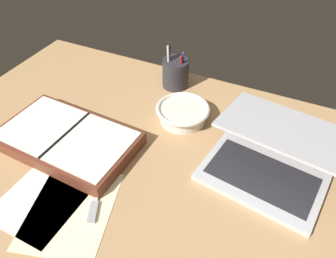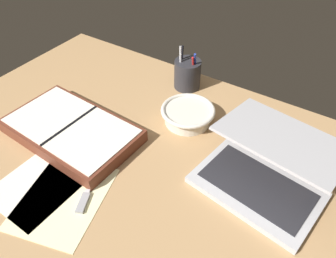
{
  "view_description": "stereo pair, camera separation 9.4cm",
  "coord_description": "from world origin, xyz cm",
  "px_view_note": "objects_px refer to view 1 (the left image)",
  "views": [
    {
      "loc": [
        34.41,
        -53.04,
        72.09
      ],
      "look_at": [
        4.76,
        9.72,
        9.0
      ],
      "focal_mm": 35.0,
      "sensor_mm": 36.0,
      "label": 1
    },
    {
      "loc": [
        42.59,
        -48.48,
        72.09
      ],
      "look_at": [
        4.76,
        9.72,
        9.0
      ],
      "focal_mm": 35.0,
      "sensor_mm": 36.0,
      "label": 2
    }
  ],
  "objects_px": {
    "laptop": "(269,160)",
    "scissors": "(52,155)",
    "pen_cup": "(175,73)",
    "bowl": "(183,113)",
    "planner": "(67,140)"
  },
  "relations": [
    {
      "from": "pen_cup",
      "to": "scissors",
      "type": "bearing_deg",
      "value": -110.35
    },
    {
      "from": "pen_cup",
      "to": "bowl",
      "type": "bearing_deg",
      "value": -58.85
    },
    {
      "from": "laptop",
      "to": "scissors",
      "type": "xyz_separation_m",
      "value": [
        -0.58,
        -0.2,
        -0.05
      ]
    },
    {
      "from": "laptop",
      "to": "planner",
      "type": "bearing_deg",
      "value": -157.01
    },
    {
      "from": "planner",
      "to": "bowl",
      "type": "bearing_deg",
      "value": 46.74
    },
    {
      "from": "pen_cup",
      "to": "planner",
      "type": "height_order",
      "value": "pen_cup"
    },
    {
      "from": "laptop",
      "to": "scissors",
      "type": "bearing_deg",
      "value": -152.31
    },
    {
      "from": "scissors",
      "to": "laptop",
      "type": "bearing_deg",
      "value": 52.48
    },
    {
      "from": "laptop",
      "to": "planner",
      "type": "height_order",
      "value": "laptop"
    },
    {
      "from": "scissors",
      "to": "planner",
      "type": "bearing_deg",
      "value": 106.15
    },
    {
      "from": "laptop",
      "to": "scissors",
      "type": "height_order",
      "value": "laptop"
    },
    {
      "from": "laptop",
      "to": "planner",
      "type": "distance_m",
      "value": 0.58
    },
    {
      "from": "laptop",
      "to": "bowl",
      "type": "height_order",
      "value": "laptop"
    },
    {
      "from": "planner",
      "to": "pen_cup",
      "type": "bearing_deg",
      "value": 71.99
    },
    {
      "from": "bowl",
      "to": "scissors",
      "type": "height_order",
      "value": "bowl"
    }
  ]
}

